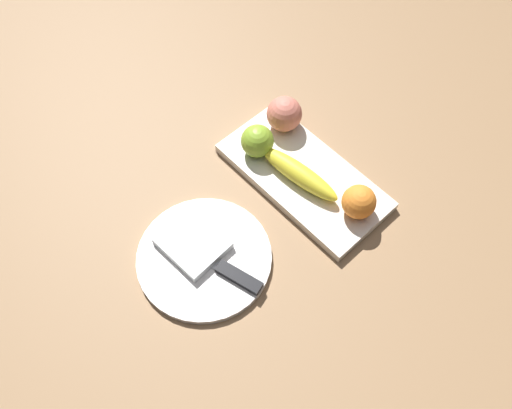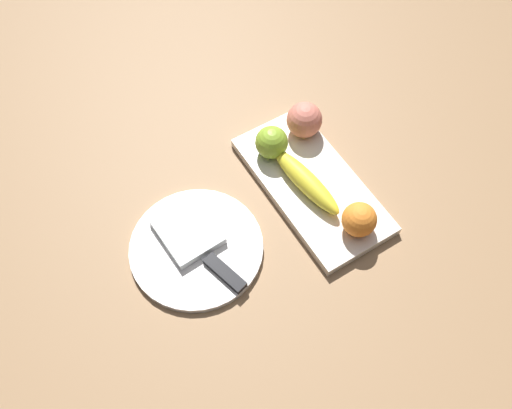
% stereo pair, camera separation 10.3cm
% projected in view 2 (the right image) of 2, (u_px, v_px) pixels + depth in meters
% --- Properties ---
extents(ground_plane, '(2.40, 2.40, 0.00)m').
position_uv_depth(ground_plane, '(301.00, 180.00, 1.12)').
color(ground_plane, '#926D49').
extents(fruit_tray, '(0.35, 0.17, 0.02)m').
position_uv_depth(fruit_tray, '(312.00, 185.00, 1.10)').
color(fruit_tray, white).
rests_on(fruit_tray, ground_plane).
extents(apple, '(0.07, 0.07, 0.07)m').
position_uv_depth(apple, '(272.00, 142.00, 1.10)').
color(apple, '#89B22E').
rests_on(apple, fruit_tray).
extents(banana, '(0.19, 0.06, 0.04)m').
position_uv_depth(banana, '(306.00, 182.00, 1.07)').
color(banana, yellow).
rests_on(banana, fruit_tray).
extents(orange_near_apple, '(0.07, 0.07, 0.07)m').
position_uv_depth(orange_near_apple, '(359.00, 220.00, 1.01)').
color(orange_near_apple, orange).
rests_on(orange_near_apple, fruit_tray).
extents(peach, '(0.07, 0.07, 0.07)m').
position_uv_depth(peach, '(304.00, 120.00, 1.13)').
color(peach, '#D87461').
rests_on(peach, fruit_tray).
extents(dinner_plate, '(0.25, 0.25, 0.01)m').
position_uv_depth(dinner_plate, '(196.00, 248.00, 1.04)').
color(dinner_plate, white).
rests_on(dinner_plate, ground_plane).
extents(folded_napkin, '(0.12, 0.11, 0.02)m').
position_uv_depth(folded_napkin, '(188.00, 231.00, 1.04)').
color(folded_napkin, white).
rests_on(folded_napkin, dinner_plate).
extents(knife, '(0.18, 0.07, 0.01)m').
position_uv_depth(knife, '(219.00, 268.00, 1.00)').
color(knife, silver).
rests_on(knife, dinner_plate).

